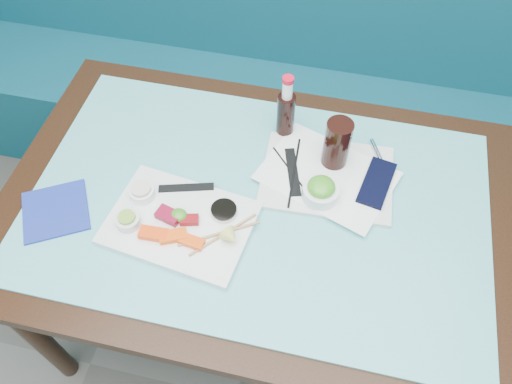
% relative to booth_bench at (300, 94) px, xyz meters
% --- Properties ---
extents(booth_bench, '(3.00, 0.56, 1.17)m').
position_rel_booth_bench_xyz_m(booth_bench, '(0.00, 0.00, 0.00)').
color(booth_bench, '#0D4757').
rests_on(booth_bench, ground).
extents(dining_table, '(1.40, 0.90, 0.75)m').
position_rel_booth_bench_xyz_m(dining_table, '(0.00, -0.84, 0.29)').
color(dining_table, black).
rests_on(dining_table, ground).
extents(glass_top, '(1.22, 0.76, 0.01)m').
position_rel_booth_bench_xyz_m(glass_top, '(0.00, -0.84, 0.38)').
color(glass_top, '#5AAFB4').
rests_on(glass_top, dining_table).
extents(sashimi_plate, '(0.40, 0.31, 0.02)m').
position_rel_booth_bench_xyz_m(sashimi_plate, '(-0.18, -0.95, 0.39)').
color(sashimi_plate, white).
rests_on(sashimi_plate, glass_top).
extents(salmon_left, '(0.07, 0.04, 0.02)m').
position_rel_booth_bench_xyz_m(salmon_left, '(-0.23, -1.01, 0.41)').
color(salmon_left, '#F73F09').
rests_on(salmon_left, sashimi_plate).
extents(salmon_mid, '(0.08, 0.06, 0.02)m').
position_rel_booth_bench_xyz_m(salmon_mid, '(-0.18, -1.00, 0.41)').
color(salmon_mid, '#F84E09').
rests_on(salmon_mid, sashimi_plate).
extents(salmon_right, '(0.07, 0.04, 0.02)m').
position_rel_booth_bench_xyz_m(salmon_right, '(-0.13, -1.01, 0.41)').
color(salmon_right, '#FA480A').
rests_on(salmon_right, sashimi_plate).
extents(tuna_left, '(0.07, 0.05, 0.02)m').
position_rel_booth_bench_xyz_m(tuna_left, '(-0.21, -0.95, 0.41)').
color(tuna_left, maroon).
rests_on(tuna_left, sashimi_plate).
extents(tuna_right, '(0.05, 0.04, 0.02)m').
position_rel_booth_bench_xyz_m(tuna_right, '(-0.16, -0.95, 0.41)').
color(tuna_right, maroon).
rests_on(tuna_right, sashimi_plate).
extents(seaweed_garnish, '(0.05, 0.04, 0.02)m').
position_rel_booth_bench_xyz_m(seaweed_garnish, '(-0.19, -0.94, 0.41)').
color(seaweed_garnish, '#39801D').
rests_on(seaweed_garnish, sashimi_plate).
extents(ramekin_wasabi, '(0.07, 0.07, 0.03)m').
position_rel_booth_bench_xyz_m(ramekin_wasabi, '(-0.31, -0.99, 0.42)').
color(ramekin_wasabi, silver).
rests_on(ramekin_wasabi, sashimi_plate).
extents(wasabi_fill, '(0.05, 0.05, 0.01)m').
position_rel_booth_bench_xyz_m(wasabi_fill, '(-0.31, -0.99, 0.43)').
color(wasabi_fill, '#7AA735').
rests_on(wasabi_fill, ramekin_wasabi).
extents(ramekin_ginger, '(0.08, 0.08, 0.03)m').
position_rel_booth_bench_xyz_m(ramekin_ginger, '(-0.30, -0.90, 0.42)').
color(ramekin_ginger, white).
rests_on(ramekin_ginger, sashimi_plate).
extents(ginger_fill, '(0.05, 0.05, 0.01)m').
position_rel_booth_bench_xyz_m(ginger_fill, '(-0.30, -0.90, 0.43)').
color(ginger_fill, beige).
rests_on(ginger_fill, ramekin_ginger).
extents(soy_dish, '(0.09, 0.09, 0.01)m').
position_rel_booth_bench_xyz_m(soy_dish, '(-0.08, -0.90, 0.41)').
color(soy_dish, white).
rests_on(soy_dish, sashimi_plate).
extents(soy_fill, '(0.08, 0.08, 0.01)m').
position_rel_booth_bench_xyz_m(soy_fill, '(-0.08, -0.90, 0.42)').
color(soy_fill, black).
rests_on(soy_fill, soy_dish).
extents(lemon_wedge, '(0.06, 0.06, 0.05)m').
position_rel_booth_bench_xyz_m(lemon_wedge, '(-0.04, -0.98, 0.43)').
color(lemon_wedge, '#DAD967').
rests_on(lemon_wedge, sashimi_plate).
extents(chopstick_sleeve, '(0.15, 0.06, 0.00)m').
position_rel_booth_bench_xyz_m(chopstick_sleeve, '(-0.20, -0.85, 0.40)').
color(chopstick_sleeve, black).
rests_on(chopstick_sleeve, sashimi_plate).
extents(wooden_chopstick_a, '(0.19, 0.12, 0.01)m').
position_rel_booth_bench_xyz_m(wooden_chopstick_a, '(-0.07, -0.97, 0.41)').
color(wooden_chopstick_a, '#A77C4E').
rests_on(wooden_chopstick_a, sashimi_plate).
extents(wooden_chopstick_b, '(0.14, 0.16, 0.01)m').
position_rel_booth_bench_xyz_m(wooden_chopstick_b, '(-0.06, -0.97, 0.41)').
color(wooden_chopstick_b, '#A77B4F').
rests_on(wooden_chopstick_b, sashimi_plate).
extents(serving_tray, '(0.37, 0.28, 0.01)m').
position_rel_booth_bench_xyz_m(serving_tray, '(0.17, -0.72, 0.39)').
color(serving_tray, silver).
rests_on(serving_tray, glass_top).
extents(paper_placemat, '(0.41, 0.35, 0.00)m').
position_rel_booth_bench_xyz_m(paper_placemat, '(0.17, -0.72, 0.40)').
color(paper_placemat, white).
rests_on(paper_placemat, serving_tray).
extents(seaweed_bowl, '(0.11, 0.11, 0.04)m').
position_rel_booth_bench_xyz_m(seaweed_bowl, '(0.16, -0.79, 0.42)').
color(seaweed_bowl, white).
rests_on(seaweed_bowl, serving_tray).
extents(seaweed_salad, '(0.08, 0.08, 0.04)m').
position_rel_booth_bench_xyz_m(seaweed_salad, '(0.16, -0.79, 0.44)').
color(seaweed_salad, '#409422').
rests_on(seaweed_salad, seaweed_bowl).
extents(cola_glass, '(0.09, 0.09, 0.15)m').
position_rel_booth_bench_xyz_m(cola_glass, '(0.18, -0.66, 0.47)').
color(cola_glass, black).
rests_on(cola_glass, serving_tray).
extents(navy_pouch, '(0.10, 0.17, 0.01)m').
position_rel_booth_bench_xyz_m(navy_pouch, '(0.31, -0.72, 0.40)').
color(navy_pouch, black).
rests_on(navy_pouch, serving_tray).
extents(fork, '(0.06, 0.10, 0.01)m').
position_rel_booth_bench_xyz_m(fork, '(0.30, -0.61, 0.40)').
color(fork, silver).
rests_on(fork, serving_tray).
extents(black_chopstick_a, '(0.13, 0.15, 0.01)m').
position_rel_booth_bench_xyz_m(black_chopstick_a, '(0.07, -0.73, 0.40)').
color(black_chopstick_a, black).
rests_on(black_chopstick_a, serving_tray).
extents(black_chopstick_b, '(0.02, 0.24, 0.01)m').
position_rel_booth_bench_xyz_m(black_chopstick_b, '(0.08, -0.73, 0.40)').
color(black_chopstick_b, black).
rests_on(black_chopstick_b, serving_tray).
extents(tray_sleeve, '(0.08, 0.17, 0.00)m').
position_rel_booth_bench_xyz_m(tray_sleeve, '(0.08, -0.73, 0.40)').
color(tray_sleeve, black).
rests_on(tray_sleeve, serving_tray).
extents(cola_bottle_body, '(0.06, 0.06, 0.15)m').
position_rel_booth_bench_xyz_m(cola_bottle_body, '(0.02, -0.58, 0.46)').
color(cola_bottle_body, black).
rests_on(cola_bottle_body, glass_top).
extents(cola_bottle_neck, '(0.03, 0.03, 0.06)m').
position_rel_booth_bench_xyz_m(cola_bottle_neck, '(0.02, -0.58, 0.56)').
color(cola_bottle_neck, white).
rests_on(cola_bottle_neck, cola_bottle_body).
extents(cola_bottle_cap, '(0.03, 0.03, 0.01)m').
position_rel_booth_bench_xyz_m(cola_bottle_cap, '(0.02, -0.58, 0.59)').
color(cola_bottle_cap, red).
rests_on(cola_bottle_cap, cola_bottle_neck).
extents(blue_napkin, '(0.23, 0.23, 0.01)m').
position_rel_booth_bench_xyz_m(blue_napkin, '(-0.52, -0.99, 0.39)').
color(blue_napkin, navy).
rests_on(blue_napkin, glass_top).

